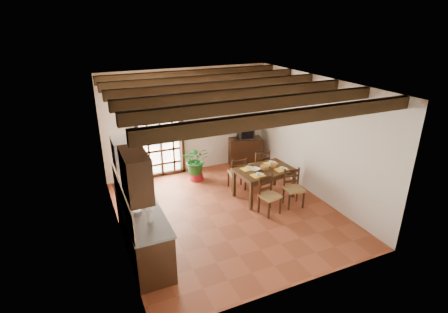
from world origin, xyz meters
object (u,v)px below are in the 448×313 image
chair_near_left (269,202)px  chair_far_right (259,172)px  chair_near_right (293,195)px  crt_tv (246,132)px  sideboard (245,151)px  pendant_lamp (265,111)px  dining_table (264,173)px  kitchen_counter (142,228)px  potted_plant (196,160)px  chair_far_left (237,179)px

chair_near_left → chair_far_right: size_ratio=0.92×
chair_near_right → crt_tv: bearing=97.0°
crt_tv → chair_near_right: bearing=-80.8°
sideboard → pendant_lamp: (-0.51, -1.83, 1.69)m
sideboard → chair_near_right: bearing=-78.6°
dining_table → pendant_lamp: 1.46m
kitchen_counter → chair_far_right: 3.66m
sideboard → pendant_lamp: pendant_lamp is taller
potted_plant → chair_near_left: bearing=-68.6°
chair_near_right → chair_far_left: size_ratio=1.00×
chair_near_right → sideboard: (0.11, 2.57, 0.12)m
chair_near_right → sideboard: size_ratio=0.93×
chair_far_left → chair_far_right: 0.66m
kitchen_counter → sideboard: kitchen_counter is taller
chair_far_right → potted_plant: bearing=-29.5°
chair_near_right → chair_far_right: bearing=105.1°
chair_near_left → crt_tv: size_ratio=1.72×
chair_near_right → potted_plant: bearing=134.9°
chair_near_left → chair_far_left: 1.34m
sideboard → crt_tv: 0.58m
dining_table → chair_near_left: size_ratio=1.64×
chair_near_left → sideboard: chair_near_left is taller
sideboard → kitchen_counter: bearing=-127.4°
sideboard → chair_near_left: bearing=-92.4°
potted_plant → chair_near_right: bearing=-54.7°
chair_near_left → chair_far_right: chair_far_right is taller
kitchen_counter → chair_far_right: (3.30, 1.59, -0.19)m
chair_near_left → sideboard: bearing=62.2°
dining_table → crt_tv: bearing=70.0°
kitchen_counter → pendant_lamp: size_ratio=2.66×
dining_table → chair_near_right: 0.83m
chair_far_left → chair_far_right: bearing=-167.3°
crt_tv → chair_far_right: bearing=-89.4°
chair_near_left → chair_far_left: (-0.13, 1.33, 0.00)m
dining_table → crt_tv: size_ratio=2.80×
chair_near_right → potted_plant: size_ratio=0.44×
crt_tv → dining_table: bearing=-92.9°
pendant_lamp → potted_plant: bearing=128.7°
chair_near_left → pendant_lamp: size_ratio=1.00×
kitchen_counter → potted_plant: (1.90, 2.41, 0.10)m
potted_plant → dining_table: bearing=-53.2°
potted_plant → kitchen_counter: bearing=-128.2°
sideboard → potted_plant: 1.70m
chair_near_right → sideboard: bearing=97.0°
chair_far_left → chair_far_right: chair_far_right is taller
chair_near_left → sideboard: 2.74m
chair_near_right → chair_far_right: 1.34m
chair_near_right → potted_plant: 2.66m
chair_near_left → chair_far_left: bearing=83.9°
potted_plant → pendant_lamp: (1.13, -1.42, 1.51)m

